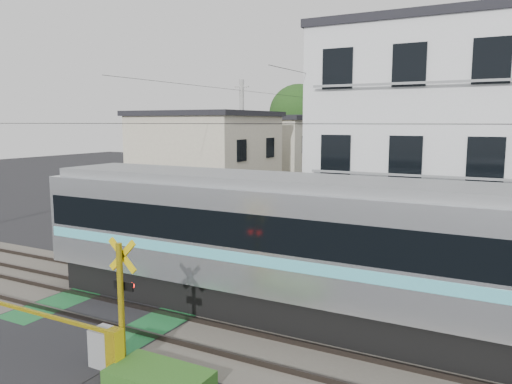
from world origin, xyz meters
The scene contains 12 objects.
ground centered at (0.00, 0.00, 0.00)m, with size 120.00×120.00×0.00m, color black.
track_bed centered at (0.00, 0.00, 0.04)m, with size 120.00×120.00×0.14m.
commuter_train centered at (6.76, 1.20, 2.18)m, with size 19.82×3.12×4.12m.
crossing_signal_near centered at (2.59, -3.65, 0.71)m, with size 4.74×0.65×3.09m.
crossing_signal_far centered at (-2.59, 3.65, 0.71)m, with size 4.74×0.65×3.09m.
apartment_block centered at (8.50, 9.49, 4.66)m, with size 10.20×8.36×9.30m.
houses_row centered at (0.25, 25.92, 3.24)m, with size 22.07×31.35×6.80m.
tree_hill centered at (-0.26, 48.27, 5.87)m, with size 40.00×12.68×11.98m.
catenary centered at (6.00, 0.03, 3.70)m, with size 60.00×5.04×7.00m.
utility_poles centered at (-1.05, 23.01, 4.08)m, with size 7.90×42.00×8.00m.
pedestrian centered at (-0.36, 27.74, 0.94)m, with size 0.69×0.45×1.88m, color black.
weed_patches centered at (1.76, -0.09, 0.18)m, with size 10.25×8.80×0.40m.
Camera 1 is at (10.74, -11.61, 5.65)m, focal length 35.00 mm.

